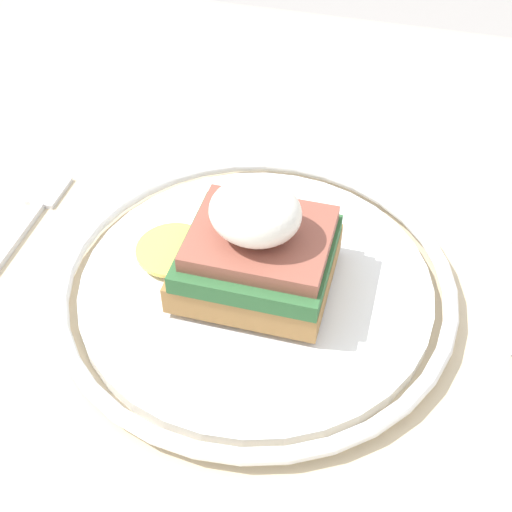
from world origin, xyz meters
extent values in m
cube|color=#C6B28E|center=(0.00, 0.00, 0.73)|extent=(0.87, 0.91, 0.03)
cylinder|color=#C6B28E|center=(-0.37, 0.40, 0.36)|extent=(0.06, 0.06, 0.71)
cylinder|color=white|center=(-0.02, 0.05, 0.75)|extent=(0.23, 0.23, 0.01)
torus|color=white|center=(-0.02, 0.05, 0.75)|extent=(0.26, 0.26, 0.01)
cube|color=#9E703D|center=(-0.02, 0.05, 0.77)|extent=(0.10, 0.09, 0.02)
cube|color=#2D6033|center=(-0.02, 0.05, 0.78)|extent=(0.09, 0.08, 0.01)
cube|color=brown|center=(-0.02, 0.05, 0.80)|extent=(0.09, 0.07, 0.01)
ellipsoid|color=white|center=(-0.02, 0.05, 0.82)|extent=(0.06, 0.05, 0.04)
cylinder|color=#E5C656|center=(-0.08, 0.06, 0.76)|extent=(0.05, 0.05, 0.00)
cube|color=silver|center=(-0.20, 0.11, 0.75)|extent=(0.02, 0.04, 0.00)
cube|color=silver|center=(0.14, 0.10, 0.74)|extent=(0.04, 0.10, 0.00)
camera|label=1|loc=(0.06, -0.25, 1.10)|focal=50.00mm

